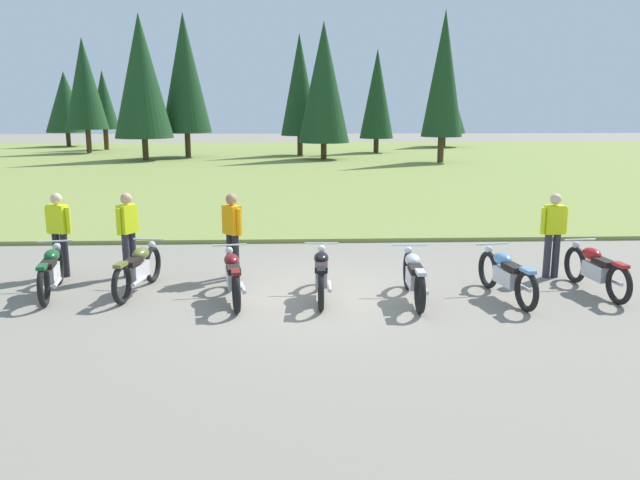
{
  "coord_description": "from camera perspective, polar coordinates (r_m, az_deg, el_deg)",
  "views": [
    {
      "loc": [
        -0.48,
        -10.82,
        3.31
      ],
      "look_at": [
        0.0,
        0.6,
        0.9
      ],
      "focal_mm": 35.55,
      "sensor_mm": 36.0,
      "label": 1
    }
  ],
  "objects": [
    {
      "name": "rider_near_row_end",
      "position": [
        12.44,
        -7.91,
        0.86
      ],
      "size": [
        0.4,
        0.44,
        1.67
      ],
      "color": "black",
      "rests_on": "ground"
    },
    {
      "name": "motorcycle_olive",
      "position": [
        11.92,
        -16.05,
        -2.51
      ],
      "size": [
        0.62,
        2.09,
        0.88
      ],
      "color": "black",
      "rests_on": "ground"
    },
    {
      "name": "rider_in_hivis_vest",
      "position": [
        13.43,
        -22.46,
        0.87
      ],
      "size": [
        0.53,
        0.31,
        1.67
      ],
      "color": "black",
      "rests_on": "ground"
    },
    {
      "name": "motorcycle_red",
      "position": [
        12.48,
        23.58,
        -2.41
      ],
      "size": [
        0.62,
        2.1,
        0.88
      ],
      "color": "black",
      "rests_on": "ground"
    },
    {
      "name": "motorcycle_maroon",
      "position": [
        11.09,
        -7.86,
        -3.21
      ],
      "size": [
        0.68,
        2.09,
        0.88
      ],
      "color": "black",
      "rests_on": "ground"
    },
    {
      "name": "forest_treeline",
      "position": [
        43.23,
        -9.17,
        13.52
      ],
      "size": [
        34.53,
        26.25,
        9.14
      ],
      "color": "#47331E",
      "rests_on": "ground"
    },
    {
      "name": "motorcycle_black",
      "position": [
        11.11,
        0.13,
        -3.07
      ],
      "size": [
        0.62,
        2.1,
        0.88
      ],
      "color": "black",
      "rests_on": "ground"
    },
    {
      "name": "rider_checking_bike",
      "position": [
        12.98,
        -16.9,
        0.91
      ],
      "size": [
        0.37,
        0.48,
        1.67
      ],
      "color": "#2D2D38",
      "rests_on": "ground"
    },
    {
      "name": "grass_moorland",
      "position": [
        37.48,
        -1.67,
        6.91
      ],
      "size": [
        80.0,
        44.0,
        0.1
      ],
      "primitive_type": "cube",
      "color": "olive",
      "rests_on": "ground"
    },
    {
      "name": "ground_plane",
      "position": [
        11.32,
        0.13,
        -5.09
      ],
      "size": [
        140.0,
        140.0,
        0.0
      ],
      "primitive_type": "plane",
      "color": "gray"
    },
    {
      "name": "rider_with_back_turned",
      "position": [
        13.16,
        20.27,
        0.83
      ],
      "size": [
        0.55,
        0.26,
        1.67
      ],
      "color": "#2D2D38",
      "rests_on": "ground"
    },
    {
      "name": "motorcycle_sky_blue",
      "position": [
        11.54,
        16.42,
        -3.01
      ],
      "size": [
        0.66,
        2.09,
        0.88
      ],
      "color": "black",
      "rests_on": "ground"
    },
    {
      "name": "motorcycle_silver",
      "position": [
        11.1,
        8.44,
        -3.22
      ],
      "size": [
        0.62,
        2.1,
        0.88
      ],
      "color": "black",
      "rests_on": "ground"
    },
    {
      "name": "motorcycle_british_green",
      "position": [
        12.29,
        -23.04,
        -2.57
      ],
      "size": [
        0.69,
        2.08,
        0.88
      ],
      "color": "black",
      "rests_on": "ground"
    }
  ]
}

